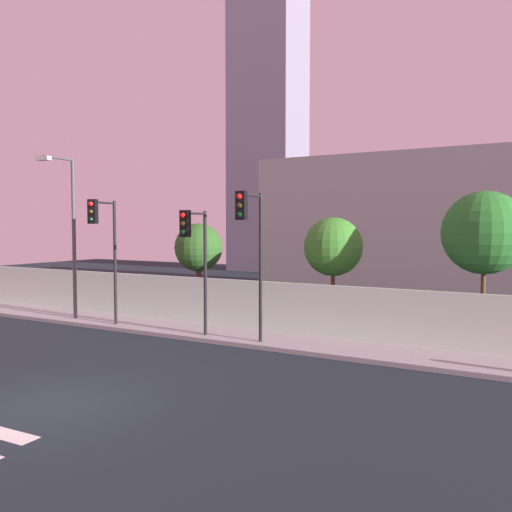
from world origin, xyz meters
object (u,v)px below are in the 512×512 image
object	(u,v)px
traffic_light_center	(103,235)
traffic_light_left	(251,234)
traffic_light_right	(194,245)
street_lamp_curbside	(70,225)
roadside_tree_midright	(484,233)
roadside_tree_midleft	(333,247)
roadside_tree_leftmost	(199,248)

from	to	relation	value
traffic_light_center	traffic_light_left	bearing A→B (deg)	0.61
traffic_light_right	street_lamp_curbside	size ratio (longest dim) A/B	0.66
roadside_tree_midright	roadside_tree_midleft	bearing A→B (deg)	180.00
traffic_light_center	roadside_tree_midright	bearing A→B (deg)	17.96
traffic_light_center	roadside_tree_midright	distance (m)	13.56
roadside_tree_midleft	roadside_tree_midright	xyz separation A→B (m)	(5.27, -0.00, 0.56)
traffic_light_center	roadside_tree_midleft	distance (m)	8.71
roadside_tree_midleft	roadside_tree_midright	size ratio (longest dim) A/B	0.84
street_lamp_curbside	roadside_tree_midleft	world-z (taller)	street_lamp_curbside
roadside_tree_leftmost	roadside_tree_midright	distance (m)	11.51
traffic_light_left	street_lamp_curbside	bearing A→B (deg)	176.08
roadside_tree_leftmost	traffic_light_left	bearing A→B (deg)	-39.48
traffic_light_center	roadside_tree_midright	size ratio (longest dim) A/B	0.94
traffic_light_left	traffic_light_center	xyz separation A→B (m)	(-6.40, -0.07, -0.06)
traffic_light_center	roadside_tree_leftmost	distance (m)	4.46
traffic_light_left	traffic_light_right	world-z (taller)	traffic_light_left
street_lamp_curbside	traffic_light_center	bearing A→B (deg)	-14.78
traffic_light_left	roadside_tree_midleft	size ratio (longest dim) A/B	1.14
traffic_light_left	roadside_tree_leftmost	distance (m)	6.50
roadside_tree_leftmost	traffic_light_right	bearing A→B (deg)	-56.12
traffic_light_left	street_lamp_curbside	distance (m)	9.02
traffic_light_center	traffic_light_right	world-z (taller)	traffic_light_center
street_lamp_curbside	roadside_tree_leftmost	world-z (taller)	street_lamp_curbside
traffic_light_right	roadside_tree_midright	bearing A→B (deg)	25.08
traffic_light_center	street_lamp_curbside	size ratio (longest dim) A/B	0.73
street_lamp_curbside	roadside_tree_leftmost	size ratio (longest dim) A/B	1.60
traffic_light_right	roadside_tree_midright	xyz separation A→B (m)	(8.74, 4.09, 0.42)
street_lamp_curbside	traffic_light_left	bearing A→B (deg)	-3.92
roadside_tree_midleft	roadside_tree_midright	bearing A→B (deg)	-0.00
traffic_light_left	roadside_tree_midleft	bearing A→B (deg)	73.43
traffic_light_center	traffic_light_right	xyz separation A→B (m)	(4.16, 0.09, -0.32)
traffic_light_center	roadside_tree_midleft	bearing A→B (deg)	28.73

